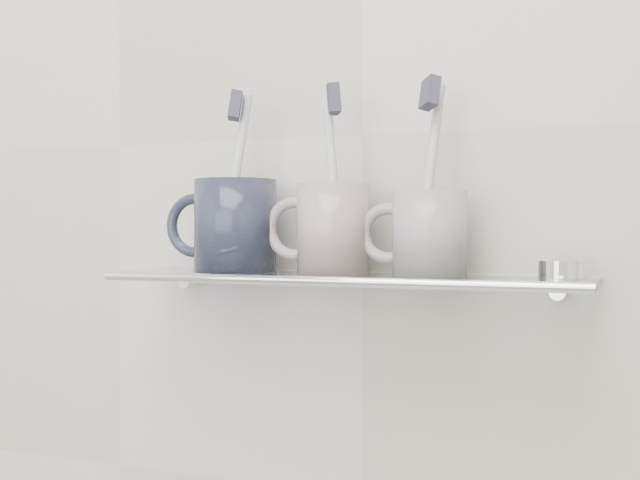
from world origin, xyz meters
The scene contains 18 objects.
wall_back centered at (0.00, 1.10, 1.25)m, with size 2.50×2.50×0.00m, color beige.
shelf_glass centered at (0.00, 1.04, 1.10)m, with size 0.50×0.12×0.01m, color silver.
shelf_rail centered at (0.00, 0.98, 1.10)m, with size 0.01×0.01×0.50m, color silver.
bracket_left centered at (-0.21, 1.09, 1.09)m, with size 0.02×0.02×0.03m, color silver.
bracket_right centered at (0.21, 1.09, 1.09)m, with size 0.02×0.02×0.03m, color silver.
mug_left centered at (-0.13, 1.04, 1.15)m, with size 0.09×0.09×0.10m, color black.
mug_left_handle centered at (-0.18, 1.04, 1.15)m, with size 0.07×0.07×0.01m, color black.
toothbrush_left centered at (-0.13, 1.04, 1.20)m, with size 0.01×0.01×0.19m, color white.
bristles_left centered at (-0.13, 1.04, 1.28)m, with size 0.01×0.02×0.03m, color #343543.
mug_center centered at (-0.01, 1.04, 1.15)m, with size 0.08×0.08×0.09m, color silver.
mug_center_handle centered at (-0.06, 1.04, 1.15)m, with size 0.07×0.07×0.01m, color silver.
toothbrush_center centered at (-0.01, 1.04, 1.20)m, with size 0.01×0.01×0.19m, color silver.
bristles_center centered at (-0.01, 1.04, 1.28)m, with size 0.01×0.02×0.03m, color #343543.
mug_right centered at (0.09, 1.04, 1.14)m, with size 0.07×0.07×0.08m, color silver.
mug_right_handle centered at (0.05, 1.04, 1.14)m, with size 0.06×0.06×0.01m, color silver.
toothbrush_right centered at (0.09, 1.04, 1.20)m, with size 0.01×0.01×0.19m, color #BCAFA1.
bristles_right centered at (0.09, 1.04, 1.28)m, with size 0.01×0.02×0.03m, color #343543.
chrome_cap centered at (0.22, 1.04, 1.11)m, with size 0.04×0.04×0.02m, color silver.
Camera 1 is at (0.29, 0.27, 1.15)m, focal length 45.00 mm.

